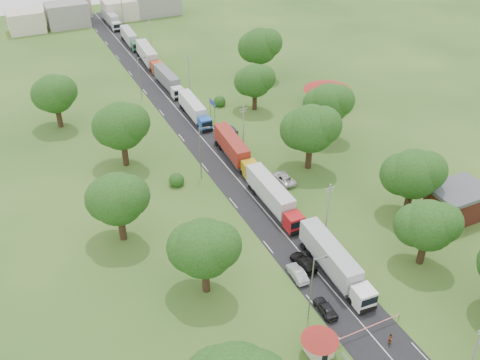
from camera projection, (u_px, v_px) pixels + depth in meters
ground at (270, 218)px, 83.29m from camera, size 260.00×260.00×0.00m
road at (219, 158)px, 98.29m from camera, size 8.00×200.00×0.04m
boom_barrier at (360, 331)px, 63.57m from camera, size 9.22×0.35×1.18m
guard_booth at (320, 341)px, 60.76m from camera, size 4.40×4.40×3.45m
info_sign at (212, 105)px, 109.74m from camera, size 0.12×3.10×4.10m
pole_0 at (475, 352)px, 56.43m from camera, size 1.60×0.24×9.00m
pole_1 at (328, 209)px, 77.42m from camera, size 1.60×0.24×9.00m
pole_2 at (243, 127)px, 98.41m from camera, size 1.60×0.24×9.00m
pole_3 at (189, 73)px, 119.40m from camera, size 1.60×0.24×9.00m
pole_4 at (150, 36)px, 140.39m from camera, size 1.60×0.24×9.00m
pole_5 at (122, 8)px, 161.38m from camera, size 1.60×0.24×9.00m
lamp_0 at (312, 286)px, 63.30m from camera, size 2.03×0.22×10.00m
lamp_1 at (201, 151)px, 89.53m from camera, size 2.03×0.22×10.00m
lamp_2 at (140, 76)px, 115.77m from camera, size 2.03×0.22×10.00m
tree_2 at (428, 225)px, 71.28m from camera, size 8.00×8.00×10.10m
tree_3 at (413, 173)px, 80.59m from camera, size 8.80×8.80×11.07m
tree_4 at (311, 128)px, 91.23m from camera, size 9.60×9.60×12.05m
tree_5 at (328, 103)px, 100.80m from camera, size 8.80×8.80×11.07m
tree_6 at (255, 80)px, 111.37m from camera, size 8.00×8.00×10.10m
tree_7 at (260, 46)px, 125.17m from camera, size 9.60×9.60×12.05m
tree_10 at (204, 248)px, 66.50m from camera, size 8.80×8.80×11.07m
tree_11 at (117, 198)px, 75.23m from camera, size 8.80×8.80×11.07m
tree_12 at (121, 126)px, 92.04m from camera, size 9.60×9.60×12.05m
tree_13 at (54, 93)px, 104.49m from camera, size 8.80×8.80×11.07m
house_brick at (457, 202)px, 82.18m from camera, size 8.60×6.60×5.20m
house_cream at (328, 90)px, 114.55m from camera, size 10.08×10.08×5.80m
distant_town at (103, 10)px, 164.06m from camera, size 52.00×8.00×8.00m
truck_0 at (334, 261)px, 71.72m from camera, size 3.32×15.46×4.27m
truck_1 at (273, 196)px, 84.34m from camera, size 2.77×15.13×4.19m
truck_2 at (234, 149)px, 96.68m from camera, size 3.30×14.84×4.10m
truck_3 at (194, 109)px, 110.40m from camera, size 2.75×13.87×3.84m
truck_4 at (168, 80)px, 122.79m from camera, size 2.63×13.92×3.86m
truck_5 at (148, 56)px, 135.11m from camera, size 3.45×15.67×4.33m
truck_6 at (130, 38)px, 147.34m from camera, size 2.78×13.59×3.76m
truck_7 at (111, 19)px, 161.51m from camera, size 2.66×13.96×3.86m
car_lane_front at (325, 308)px, 66.84m from camera, size 1.73×4.13×1.40m
car_lane_mid at (297, 273)px, 71.98m from camera, size 1.72×4.36×1.41m
car_lane_rear at (304, 262)px, 73.82m from camera, size 2.18×4.93×1.41m
car_verge_near at (284, 178)px, 91.24m from camera, size 2.46×5.23×1.44m
car_verge_far at (230, 129)px, 106.09m from camera, size 2.20×4.24×1.38m
pedestrian_near at (390, 339)px, 62.62m from camera, size 0.71×0.62×1.64m
pedestrian_booth at (325, 347)px, 61.54m from camera, size 1.10×1.19×1.95m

